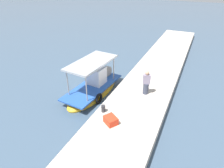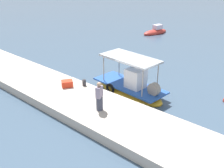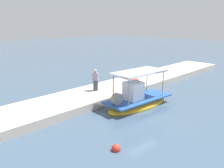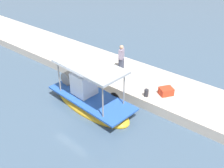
{
  "view_description": "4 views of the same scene",
  "coord_description": "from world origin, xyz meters",
  "px_view_note": "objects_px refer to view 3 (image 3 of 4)",
  "views": [
    {
      "loc": [
        -11.08,
        -6.45,
        7.63
      ],
      "look_at": [
        -0.94,
        -1.71,
        1.27
      ],
      "focal_mm": 31.17,
      "sensor_mm": 36.0,
      "label": 1
    },
    {
      "loc": [
        8.78,
        -12.86,
        7.85
      ],
      "look_at": [
        -1.3,
        -1.25,
        0.88
      ],
      "focal_mm": 41.9,
      "sensor_mm": 36.0,
      "label": 2
    },
    {
      "loc": [
        12.03,
        9.81,
        5.93
      ],
      "look_at": [
        -0.51,
        -2.48,
        1.22
      ],
      "focal_mm": 38.65,
      "sensor_mm": 36.0,
      "label": 3
    },
    {
      "loc": [
        -9.05,
        8.31,
        8.48
      ],
      "look_at": [
        -0.95,
        -1.67,
        0.76
      ],
      "focal_mm": 41.91,
      "sensor_mm": 36.0,
      "label": 4
    }
  ],
  "objects_px": {
    "mooring_bollard": "(136,84)",
    "marker_buoy": "(116,149)",
    "cargo_crate": "(134,81)",
    "fisherman_near_bollard": "(96,81)",
    "main_fishing_boat": "(137,100)"
  },
  "relations": [
    {
      "from": "cargo_crate",
      "to": "marker_buoy",
      "type": "distance_m",
      "value": 10.28
    },
    {
      "from": "main_fishing_boat",
      "to": "cargo_crate",
      "type": "distance_m",
      "value": 4.2
    },
    {
      "from": "cargo_crate",
      "to": "marker_buoy",
      "type": "height_order",
      "value": "cargo_crate"
    },
    {
      "from": "main_fishing_boat",
      "to": "marker_buoy",
      "type": "height_order",
      "value": "main_fishing_boat"
    },
    {
      "from": "main_fishing_boat",
      "to": "cargo_crate",
      "type": "relative_size",
      "value": 7.7
    },
    {
      "from": "mooring_bollard",
      "to": "marker_buoy",
      "type": "bearing_deg",
      "value": 33.04
    },
    {
      "from": "main_fishing_boat",
      "to": "marker_buoy",
      "type": "distance_m",
      "value": 6.14
    },
    {
      "from": "main_fishing_boat",
      "to": "fisherman_near_bollard",
      "type": "bearing_deg",
      "value": -80.0
    },
    {
      "from": "main_fishing_boat",
      "to": "cargo_crate",
      "type": "xyz_separation_m",
      "value": [
        -3.09,
        -2.82,
        0.32
      ]
    },
    {
      "from": "fisherman_near_bollard",
      "to": "marker_buoy",
      "type": "bearing_deg",
      "value": 54.79
    },
    {
      "from": "mooring_bollard",
      "to": "cargo_crate",
      "type": "distance_m",
      "value": 1.12
    },
    {
      "from": "marker_buoy",
      "to": "cargo_crate",
      "type": "bearing_deg",
      "value": -145.34
    },
    {
      "from": "mooring_bollard",
      "to": "marker_buoy",
      "type": "height_order",
      "value": "mooring_bollard"
    },
    {
      "from": "fisherman_near_bollard",
      "to": "mooring_bollard",
      "type": "relative_size",
      "value": 3.93
    },
    {
      "from": "cargo_crate",
      "to": "marker_buoy",
      "type": "relative_size",
      "value": 1.61
    }
  ]
}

